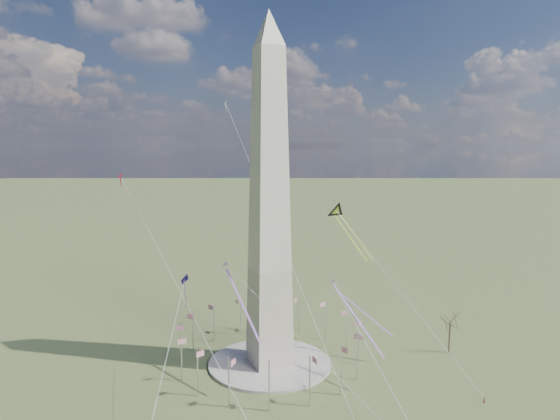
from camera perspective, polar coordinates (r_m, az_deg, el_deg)
name	(u,v)px	position (r m, az deg, el deg)	size (l,w,h in m)	color
ground	(270,365)	(153.90, -1.18, -17.24)	(2000.00, 2000.00, 0.00)	#445A2D
plaza	(270,363)	(153.74, -1.18, -17.11)	(36.00, 36.00, 0.80)	beige
washington_monument	(269,203)	(140.89, -1.23, 0.79)	(15.56, 15.56, 100.00)	#AEA791
flagpole_ring	(270,341)	(151.02, -1.19, -14.73)	(54.40, 54.40, 13.00)	silver
tree_near	(450,322)	(166.38, 18.86, -12.03)	(7.97, 7.97, 13.95)	#4E3F2F
person_east	(484,400)	(142.91, 22.29, -19.47)	(0.62, 0.40, 1.69)	gray
kite_delta_black	(338,214)	(165.33, 6.68, -0.47)	(7.54, 20.02, 16.49)	black
kite_diamond_purple	(185,283)	(148.36, -10.82, -8.18)	(1.89, 3.20, 10.19)	navy
kite_streamer_left	(349,306)	(144.14, 7.89, -10.84)	(4.06, 23.36, 16.05)	#ED2541
kite_streamer_mid	(236,289)	(138.01, -5.04, -9.02)	(3.07, 23.53, 16.15)	#ED2541
kite_streamer_right	(354,304)	(156.05, 8.47, -10.55)	(12.71, 16.63, 13.59)	#ED2541
kite_small_red	(120,177)	(164.77, -17.77, 3.59)	(1.13, 1.59, 3.99)	red
kite_small_white	(225,104)	(190.37, -6.25, 11.97)	(1.40, 2.00, 4.17)	silver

